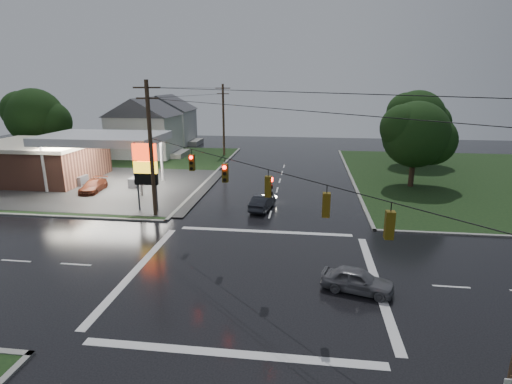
# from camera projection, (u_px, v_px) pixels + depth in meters

# --- Properties ---
(ground) EXTENTS (120.00, 120.00, 0.00)m
(ground) POSITION_uv_depth(u_px,v_px,m) (253.00, 275.00, 23.19)
(ground) COLOR black
(ground) RESTS_ON ground
(grass_nw) EXTENTS (36.00, 36.00, 0.08)m
(grass_nw) POSITION_uv_depth(u_px,v_px,m) (79.00, 169.00, 51.18)
(grass_nw) COLOR black
(grass_nw) RESTS_ON ground
(grass_ne) EXTENTS (36.00, 36.00, 0.08)m
(grass_ne) POSITION_uv_depth(u_px,v_px,m) (512.00, 181.00, 44.88)
(grass_ne) COLOR black
(grass_ne) RESTS_ON ground
(gas_station) EXTENTS (26.20, 18.00, 5.60)m
(gas_station) POSITION_uv_depth(u_px,v_px,m) (48.00, 159.00, 44.45)
(gas_station) COLOR #2D2D2D
(gas_station) RESTS_ON ground
(pylon_sign) EXTENTS (2.00, 0.35, 6.00)m
(pylon_sign) POSITION_uv_depth(u_px,v_px,m) (145.00, 166.00, 33.43)
(pylon_sign) COLOR #59595E
(pylon_sign) RESTS_ON ground
(utility_pole_nw) EXTENTS (2.20, 0.32, 11.00)m
(utility_pole_nw) POSITION_uv_depth(u_px,v_px,m) (151.00, 148.00, 31.89)
(utility_pole_nw) COLOR #382619
(utility_pole_nw) RESTS_ON ground
(utility_pole_n) EXTENTS (2.20, 0.32, 10.50)m
(utility_pole_n) POSITION_uv_depth(u_px,v_px,m) (223.00, 119.00, 59.20)
(utility_pole_n) COLOR #382619
(utility_pole_n) RESTS_ON ground
(traffic_signals) EXTENTS (26.87, 26.87, 1.47)m
(traffic_signals) POSITION_uv_depth(u_px,v_px,m) (253.00, 166.00, 21.44)
(traffic_signals) COLOR black
(traffic_signals) RESTS_ON ground
(house_near) EXTENTS (11.05, 8.48, 8.60)m
(house_near) POSITION_uv_depth(u_px,v_px,m) (145.00, 127.00, 58.96)
(house_near) COLOR silver
(house_near) RESTS_ON ground
(house_far) EXTENTS (11.05, 8.48, 8.60)m
(house_far) POSITION_uv_depth(u_px,v_px,m) (166.00, 119.00, 70.55)
(house_far) COLOR silver
(house_far) RESTS_ON ground
(tree_nw_behind) EXTENTS (8.93, 7.60, 10.00)m
(tree_nw_behind) POSITION_uv_depth(u_px,v_px,m) (36.00, 117.00, 54.30)
(tree_nw_behind) COLOR black
(tree_nw_behind) RESTS_ON ground
(tree_ne_near) EXTENTS (7.99, 6.80, 8.98)m
(tree_ne_near) POSITION_uv_depth(u_px,v_px,m) (417.00, 135.00, 41.01)
(tree_ne_near) COLOR black
(tree_ne_near) RESTS_ON ground
(tree_ne_far) EXTENTS (8.46, 7.20, 9.80)m
(tree_ne_far) POSITION_uv_depth(u_px,v_px,m) (418.00, 119.00, 51.95)
(tree_ne_far) COLOR black
(tree_ne_far) RESTS_ON ground
(car_north) EXTENTS (2.10, 4.18, 1.32)m
(car_north) POSITION_uv_depth(u_px,v_px,m) (262.00, 202.00, 34.87)
(car_north) COLOR black
(car_north) RESTS_ON ground
(car_crossing) EXTENTS (4.08, 2.50, 1.30)m
(car_crossing) POSITION_uv_depth(u_px,v_px,m) (357.00, 280.00, 21.24)
(car_crossing) COLOR slate
(car_crossing) RESTS_ON ground
(car_pump) EXTENTS (2.15, 4.42, 1.24)m
(car_pump) POSITION_uv_depth(u_px,v_px,m) (93.00, 186.00, 40.46)
(car_pump) COLOR #552213
(car_pump) RESTS_ON ground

